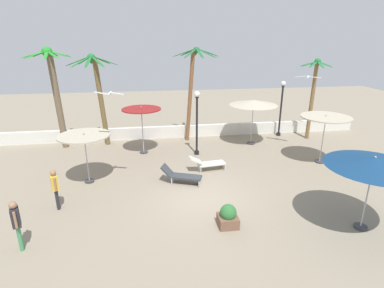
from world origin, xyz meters
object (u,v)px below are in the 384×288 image
(palm_tree_3, at_px, (55,87))
(patio_umbrella_1, at_px, (84,138))
(lounge_chair_1, at_px, (181,176))
(guest_0, at_px, (55,186))
(patio_umbrella_3, at_px, (253,103))
(guest_1, at_px, (16,221))
(lamp_post_1, at_px, (281,105))
(palm_tree_1, at_px, (314,88))
(seagull_0, at_px, (110,94))
(planter, at_px, (228,216))
(seagull_1, at_px, (308,77))
(lamp_post_0, at_px, (197,119))
(palm_tree_2, at_px, (98,88))
(patio_umbrella_0, at_px, (326,119))
(palm_tree_0, at_px, (193,81))
(patio_umbrella_2, at_px, (374,163))
(patio_umbrella_4, at_px, (142,112))
(lounge_chair_0, at_px, (207,163))

(palm_tree_3, bearing_deg, patio_umbrella_1, -65.17)
(lounge_chair_1, height_order, guest_0, guest_0)
(patio_umbrella_3, distance_m, guest_1, 13.99)
(lamp_post_1, distance_m, guest_0, 14.96)
(patio_umbrella_1, xyz_separation_m, palm_tree_1, (13.53, 4.73, 1.18))
(seagull_0, distance_m, planter, 6.81)
(lounge_chair_1, relative_size, seagull_1, 1.65)
(patio_umbrella_1, height_order, lamp_post_0, lamp_post_0)
(palm_tree_2, bearing_deg, patio_umbrella_0, -21.59)
(lamp_post_0, bearing_deg, lounge_chair_1, -110.11)
(palm_tree_1, bearing_deg, seagull_1, -127.38)
(palm_tree_0, bearing_deg, palm_tree_1, -6.29)
(patio_umbrella_2, distance_m, palm_tree_2, 14.88)
(patio_umbrella_4, distance_m, lounge_chair_1, 5.07)
(patio_umbrella_2, distance_m, lounge_chair_0, 7.59)
(palm_tree_1, xyz_separation_m, palm_tree_2, (-13.55, 0.72, 0.21))
(lounge_chair_1, bearing_deg, seagull_1, 23.09)
(palm_tree_1, xyz_separation_m, lounge_chair_0, (-7.75, -4.24, -2.97))
(patio_umbrella_2, height_order, seagull_0, seagull_0)
(patio_umbrella_3, height_order, lamp_post_0, lamp_post_0)
(lounge_chair_1, height_order, planter, planter)
(palm_tree_0, height_order, palm_tree_1, palm_tree_0)
(patio_umbrella_3, distance_m, seagull_1, 3.45)
(palm_tree_3, relative_size, seagull_0, 4.75)
(palm_tree_2, xyz_separation_m, lamp_post_0, (5.64, -2.61, -1.43))
(lamp_post_0, distance_m, lounge_chair_0, 2.93)
(patio_umbrella_2, height_order, guest_1, patio_umbrella_2)
(patio_umbrella_3, xyz_separation_m, patio_umbrella_4, (-6.82, -0.65, -0.20))
(patio_umbrella_3, bearing_deg, patio_umbrella_0, -52.17)
(patio_umbrella_3, relative_size, palm_tree_3, 0.49)
(planter, bearing_deg, palm_tree_1, 49.02)
(palm_tree_2, bearing_deg, guest_0, -95.87)
(palm_tree_2, relative_size, lamp_post_1, 1.49)
(patio_umbrella_4, distance_m, seagull_0, 4.79)
(patio_umbrella_2, bearing_deg, palm_tree_0, 112.64)
(patio_umbrella_0, distance_m, lounge_chair_0, 6.63)
(patio_umbrella_3, bearing_deg, guest_1, -140.25)
(lounge_chair_1, bearing_deg, planter, -70.61)
(patio_umbrella_4, bearing_deg, patio_umbrella_2, -48.50)
(palm_tree_1, xyz_separation_m, seagull_0, (-12.15, -5.48, 0.92))
(patio_umbrella_0, height_order, lounge_chair_1, patio_umbrella_0)
(lounge_chair_1, xyz_separation_m, guest_0, (-5.12, -1.53, 0.63))
(patio_umbrella_4, relative_size, palm_tree_1, 0.53)
(patio_umbrella_3, xyz_separation_m, seagull_1, (2.42, -1.73, 1.73))
(lamp_post_1, bearing_deg, seagull_0, -148.74)
(palm_tree_3, xyz_separation_m, guest_0, (1.63, -7.57, -2.70))
(lamp_post_0, xyz_separation_m, seagull_0, (-4.23, -3.59, 2.14))
(palm_tree_1, xyz_separation_m, lamp_post_1, (-1.68, 0.87, -1.21))
(patio_umbrella_0, height_order, palm_tree_0, palm_tree_0)
(patio_umbrella_0, relative_size, patio_umbrella_4, 0.96)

